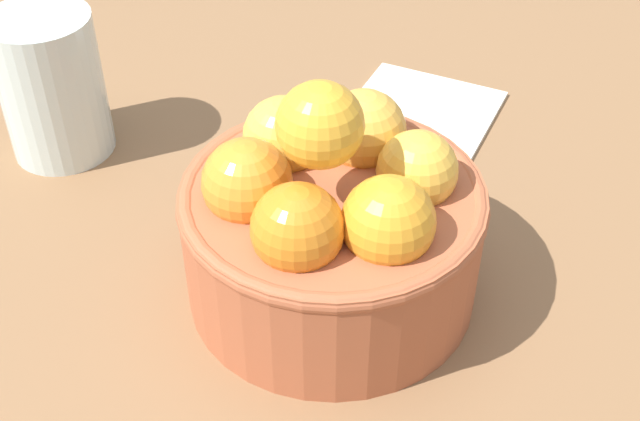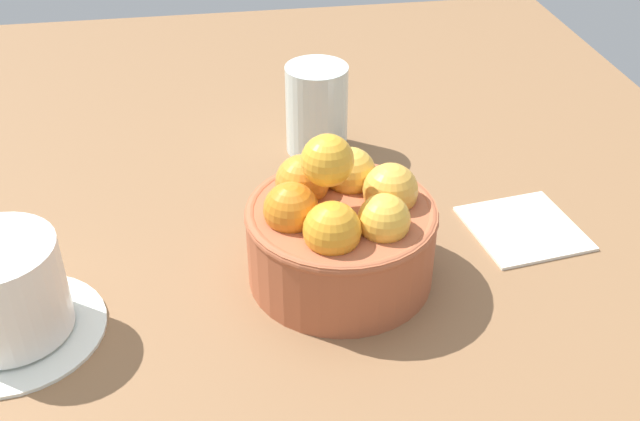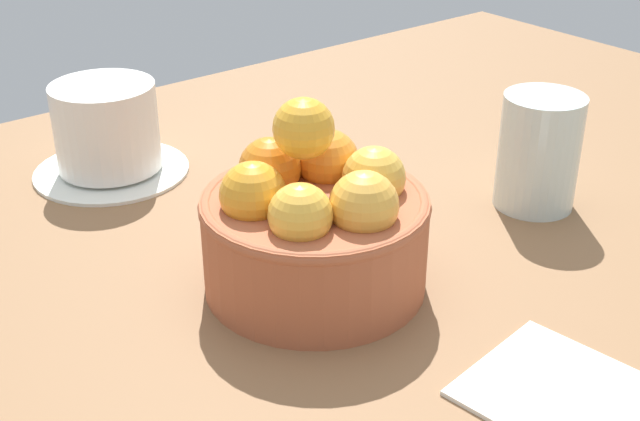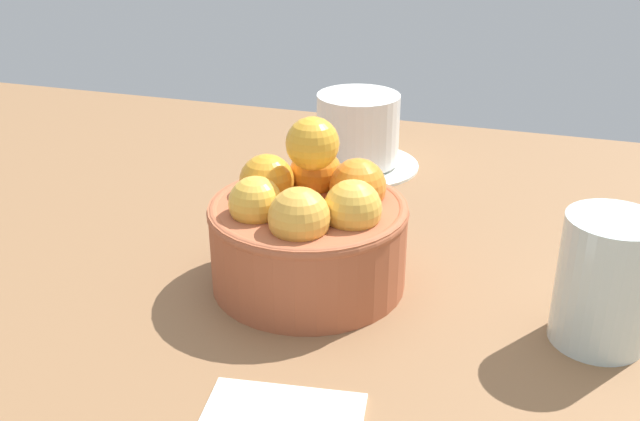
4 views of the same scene
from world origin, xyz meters
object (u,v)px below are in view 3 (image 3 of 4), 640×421
Objects in this scene: coffee_cup at (107,133)px; folded_napkin at (557,389)px; water_glass at (539,152)px; terracotta_bowl at (315,224)px.

coffee_cup is 43.91cm from folded_napkin.
water_glass reaches higher than coffee_cup.
coffee_cup is 1.41× the size of folded_napkin.
coffee_cup is (-2.84, 25.59, -1.03)cm from terracotta_bowl.
folded_napkin is at bearing -137.58° from water_glass.
folded_napkin is at bearing -77.82° from terracotta_bowl.
water_glass is at bearing -3.90° from terracotta_bowl.
terracotta_bowl is 21.59cm from water_glass.
terracotta_bowl is at bearing 102.18° from folded_napkin.
terracotta_bowl is 1.65× the size of water_glass.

